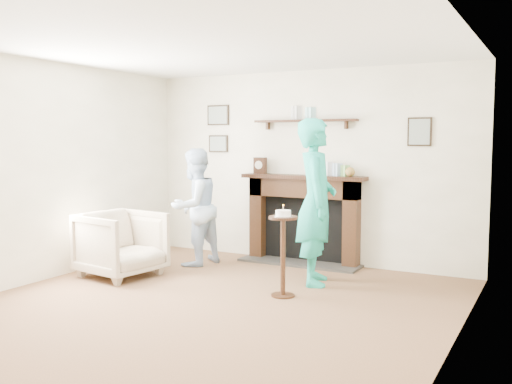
% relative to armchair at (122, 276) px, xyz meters
% --- Properties ---
extents(ground, '(5.00, 5.00, 0.00)m').
position_rel_armchair_xyz_m(ground, '(1.58, -0.69, 0.00)').
color(ground, brown).
rests_on(ground, ground).
extents(room_shell, '(4.54, 5.02, 2.52)m').
position_rel_armchair_xyz_m(room_shell, '(1.58, -0.00, 1.62)').
color(room_shell, beige).
rests_on(room_shell, ground).
extents(armchair, '(0.96, 0.94, 0.77)m').
position_rel_armchair_xyz_m(armchair, '(0.00, 0.00, 0.00)').
color(armchair, gray).
rests_on(armchair, ground).
extents(man, '(0.69, 0.82, 1.50)m').
position_rel_armchair_xyz_m(man, '(0.41, 0.93, 0.00)').
color(man, silver).
rests_on(man, ground).
extents(woman, '(0.66, 0.79, 1.84)m').
position_rel_armchair_xyz_m(woman, '(2.14, 0.77, 0.00)').
color(woman, '#20BAA6').
rests_on(woman, ground).
extents(pedestal_table, '(0.30, 0.30, 0.95)m').
position_rel_armchair_xyz_m(pedestal_table, '(2.05, 0.12, 0.59)').
color(pedestal_table, black).
rests_on(pedestal_table, ground).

